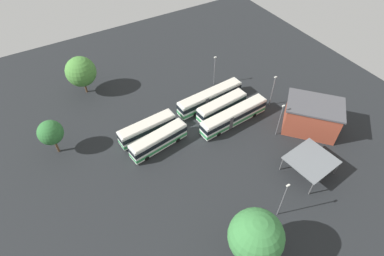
{
  "coord_description": "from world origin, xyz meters",
  "views": [
    {
      "loc": [
        -22.61,
        -38.55,
        46.4
      ],
      "look_at": [
        -0.46,
        -1.0,
        1.57
      ],
      "focal_mm": 29.45,
      "sensor_mm": 36.0,
      "label": 1
    }
  ],
  "objects": [
    {
      "name": "ground_plane",
      "position": [
        0.0,
        0.0,
        0.0
      ],
      "size": [
        96.56,
        96.56,
        0.0
      ],
      "primitive_type": "plane",
      "color": "black"
    },
    {
      "name": "bus_row0_slot1",
      "position": [
        -7.76,
        -0.88,
        1.89
      ],
      "size": [
        12.02,
        4.3,
        3.59
      ],
      "color": "silver",
      "rests_on": "ground_plane"
    },
    {
      "name": "bus_row0_slot2",
      "position": [
        -8.34,
        2.99,
        1.89
      ],
      "size": [
        11.86,
        3.44,
        3.59
      ],
      "color": "silver",
      "rests_on": "ground_plane"
    },
    {
      "name": "bus_row1_slot0",
      "position": [
        8.43,
        -2.74,
        1.9
      ],
      "size": [
        15.73,
        3.76,
        3.59
      ],
      "color": "silver",
      "rests_on": "ground_plane"
    },
    {
      "name": "bus_row1_slot1",
      "position": [
        8.02,
        0.98,
        1.89
      ],
      "size": [
        11.79,
        3.69,
        3.59
      ],
      "color": "silver",
      "rests_on": "ground_plane"
    },
    {
      "name": "bus_row1_slot2",
      "position": [
        7.37,
        4.64,
        1.9
      ],
      "size": [
        15.73,
        3.69,
        3.59
      ],
      "color": "silver",
      "rests_on": "ground_plane"
    },
    {
      "name": "depot_building",
      "position": [
        20.8,
        -11.79,
        3.28
      ],
      "size": [
        12.68,
        12.91,
        6.53
      ],
      "color": "#99422D",
      "rests_on": "ground_plane"
    },
    {
      "name": "maintenance_shelter",
      "position": [
        12.65,
        -19.73,
        3.25
      ],
      "size": [
        8.43,
        7.95,
        3.43
      ],
      "color": "slate",
      "rests_on": "ground_plane"
    },
    {
      "name": "lamp_post_near_entrance",
      "position": [
        18.73,
        -2.19,
        4.23
      ],
      "size": [
        0.56,
        0.28,
        7.64
      ],
      "color": "slate",
      "rests_on": "ground_plane"
    },
    {
      "name": "lamp_post_mid_lot",
      "position": [
        2.28,
        -23.56,
        4.6
      ],
      "size": [
        0.56,
        0.28,
        8.38
      ],
      "color": "slate",
      "rests_on": "ground_plane"
    },
    {
      "name": "lamp_post_by_building",
      "position": [
        13.97,
        -9.79,
        4.3
      ],
      "size": [
        0.56,
        0.28,
        7.78
      ],
      "color": "slate",
      "rests_on": "ground_plane"
    },
    {
      "name": "lamp_post_far_corner",
      "position": [
        12.21,
        10.31,
        4.16
      ],
      "size": [
        0.56,
        0.28,
        7.51
      ],
      "color": "slate",
      "rests_on": "ground_plane"
    },
    {
      "name": "tree_south_edge",
      "position": [
        -14.7,
        22.8,
        5.65
      ],
      "size": [
        6.66,
        6.66,
        8.99
      ],
      "color": "brown",
      "rests_on": "ground_plane"
    },
    {
      "name": "tree_northwest",
      "position": [
        -24.83,
        7.96,
        5.17
      ],
      "size": [
        4.59,
        4.59,
        7.49
      ],
      "color": "brown",
      "rests_on": "ground_plane"
    },
    {
      "name": "tree_north_edge",
      "position": [
        -5.91,
        -26.81,
        6.78
      ],
      "size": [
        7.54,
        7.54,
        10.56
      ],
      "color": "brown",
      "rests_on": "ground_plane"
    }
  ]
}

